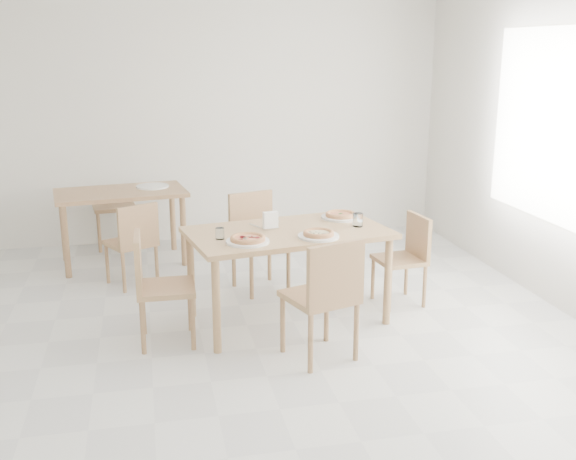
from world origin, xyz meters
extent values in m
plane|color=silver|center=(0.00, 0.00, 0.00)|extent=(7.00, 7.00, 0.00)
plane|color=silver|center=(0.00, 3.50, 1.40)|extent=(6.00, 0.00, 6.00)
cube|color=tan|center=(0.72, 0.92, 0.73)|extent=(1.66, 1.12, 0.04)
cylinder|color=tan|center=(0.09, 0.44, 0.35)|extent=(0.06, 0.06, 0.71)
cylinder|color=tan|center=(1.47, 0.68, 0.35)|extent=(0.06, 0.06, 0.71)
cylinder|color=tan|center=(-0.03, 1.16, 0.35)|extent=(0.06, 0.06, 0.71)
cylinder|color=tan|center=(1.34, 1.40, 0.35)|extent=(0.06, 0.06, 0.71)
cube|color=tan|center=(0.79, 0.23, 0.45)|extent=(0.55, 0.55, 0.04)
cube|color=tan|center=(0.85, 0.04, 0.68)|extent=(0.43, 0.18, 0.42)
cylinder|color=tan|center=(0.91, 0.46, 0.21)|extent=(0.04, 0.04, 0.43)
cylinder|color=tan|center=(0.56, 0.35, 0.21)|extent=(0.04, 0.04, 0.43)
cylinder|color=tan|center=(1.03, 0.11, 0.21)|extent=(0.04, 0.04, 0.43)
cylinder|color=tan|center=(0.67, -0.01, 0.21)|extent=(0.04, 0.04, 0.43)
cube|color=tan|center=(0.63, 1.68, 0.44)|extent=(0.53, 0.53, 0.04)
cube|color=tan|center=(0.57, 1.86, 0.66)|extent=(0.42, 0.16, 0.41)
cylinder|color=tan|center=(0.51, 1.45, 0.21)|extent=(0.04, 0.04, 0.42)
cylinder|color=tan|center=(0.86, 1.55, 0.21)|extent=(0.04, 0.04, 0.42)
cylinder|color=tan|center=(0.40, 1.80, 0.21)|extent=(0.04, 0.04, 0.42)
cylinder|color=tan|center=(0.75, 1.91, 0.21)|extent=(0.04, 0.04, 0.42)
cube|color=tan|center=(-0.25, 0.70, 0.42)|extent=(0.42, 0.42, 0.04)
cube|color=tan|center=(-0.43, 0.70, 0.64)|extent=(0.05, 0.41, 0.39)
cylinder|color=tan|center=(-0.07, 0.52, 0.20)|extent=(0.04, 0.04, 0.40)
cylinder|color=tan|center=(-0.07, 0.87, 0.20)|extent=(0.04, 0.04, 0.40)
cylinder|color=tan|center=(-0.43, 0.52, 0.20)|extent=(0.04, 0.04, 0.40)
cylinder|color=tan|center=(-0.42, 0.88, 0.20)|extent=(0.04, 0.04, 0.40)
cube|color=tan|center=(1.72, 1.09, 0.39)|extent=(0.42, 0.42, 0.04)
cube|color=tan|center=(1.89, 1.11, 0.59)|extent=(0.08, 0.38, 0.36)
cylinder|color=tan|center=(1.54, 1.23, 0.18)|extent=(0.03, 0.03, 0.37)
cylinder|color=tan|center=(1.58, 0.91, 0.18)|extent=(0.03, 0.03, 0.37)
cylinder|color=tan|center=(1.86, 1.27, 0.18)|extent=(0.03, 0.03, 0.37)
cylinder|color=tan|center=(1.90, 0.94, 0.18)|extent=(0.03, 0.03, 0.37)
cylinder|color=white|center=(1.23, 1.21, 0.76)|extent=(0.32, 0.32, 0.02)
cylinder|color=white|center=(0.90, 0.67, 0.76)|extent=(0.31, 0.31, 0.02)
cylinder|color=white|center=(0.36, 0.65, 0.76)|extent=(0.32, 0.32, 0.02)
cylinder|color=tan|center=(1.23, 1.21, 0.77)|extent=(0.26, 0.26, 0.01)
torus|color=tan|center=(1.23, 1.21, 0.78)|extent=(0.26, 0.26, 0.03)
cylinder|color=red|center=(1.23, 1.21, 0.78)|extent=(0.20, 0.20, 0.01)
ellipsoid|color=#175613|center=(1.23, 1.21, 0.79)|extent=(0.05, 0.04, 0.01)
cylinder|color=tan|center=(0.90, 0.67, 0.77)|extent=(0.25, 0.25, 0.01)
torus|color=tan|center=(0.90, 0.67, 0.78)|extent=(0.25, 0.25, 0.03)
cylinder|color=beige|center=(0.90, 0.67, 0.78)|extent=(0.19, 0.19, 0.01)
cylinder|color=tan|center=(0.36, 0.65, 0.77)|extent=(0.33, 0.33, 0.01)
torus|color=tan|center=(0.36, 0.65, 0.78)|extent=(0.33, 0.33, 0.03)
cylinder|color=red|center=(0.36, 0.65, 0.78)|extent=(0.25, 0.25, 0.01)
cylinder|color=white|center=(1.29, 0.92, 0.80)|extent=(0.08, 0.08, 0.11)
cylinder|color=white|center=(0.17, 0.78, 0.79)|extent=(0.07, 0.07, 0.09)
cube|color=silver|center=(0.59, 0.97, 0.76)|extent=(0.13, 0.08, 0.01)
cube|color=white|center=(0.59, 0.97, 0.83)|extent=(0.12, 0.06, 0.13)
cube|color=silver|center=(0.70, 1.24, 0.75)|extent=(0.02, 0.17, 0.01)
cube|color=silver|center=(0.48, 1.10, 0.75)|extent=(0.07, 0.16, 0.01)
cube|color=tan|center=(-0.60, 2.74, 0.73)|extent=(1.35, 0.89, 0.04)
cylinder|color=tan|center=(-1.12, 2.38, 0.35)|extent=(0.06, 0.06, 0.71)
cylinder|color=tan|center=(-0.01, 2.53, 0.35)|extent=(0.06, 0.06, 0.71)
cylinder|color=tan|center=(-1.20, 2.95, 0.35)|extent=(0.06, 0.06, 0.71)
cylinder|color=tan|center=(-0.08, 3.11, 0.35)|extent=(0.06, 0.06, 0.71)
cube|color=tan|center=(-0.51, 2.06, 0.40)|extent=(0.52, 0.52, 0.04)
cube|color=tan|center=(-0.43, 1.91, 0.60)|extent=(0.36, 0.21, 0.37)
cylinder|color=tan|center=(-0.44, 2.29, 0.19)|extent=(0.03, 0.03, 0.38)
cylinder|color=tan|center=(-0.74, 2.13, 0.19)|extent=(0.03, 0.03, 0.38)
cylinder|color=tan|center=(-0.29, 1.99, 0.19)|extent=(0.03, 0.03, 0.38)
cylinder|color=tan|center=(-0.58, 1.84, 0.19)|extent=(0.03, 0.03, 0.38)
cube|color=tan|center=(-0.70, 3.38, 0.45)|extent=(0.49, 0.49, 0.04)
cube|color=tan|center=(-0.73, 3.58, 0.68)|extent=(0.44, 0.10, 0.42)
cylinder|color=tan|center=(-0.86, 3.17, 0.21)|extent=(0.04, 0.04, 0.43)
cylinder|color=tan|center=(-0.49, 3.22, 0.21)|extent=(0.04, 0.04, 0.43)
cylinder|color=tan|center=(-0.91, 3.54, 0.21)|extent=(0.04, 0.04, 0.43)
cylinder|color=tan|center=(-0.54, 3.59, 0.21)|extent=(0.04, 0.04, 0.43)
cylinder|color=white|center=(-0.28, 2.86, 0.76)|extent=(0.33, 0.33, 0.02)
camera|label=1|loc=(-0.35, -4.03, 2.13)|focal=42.00mm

